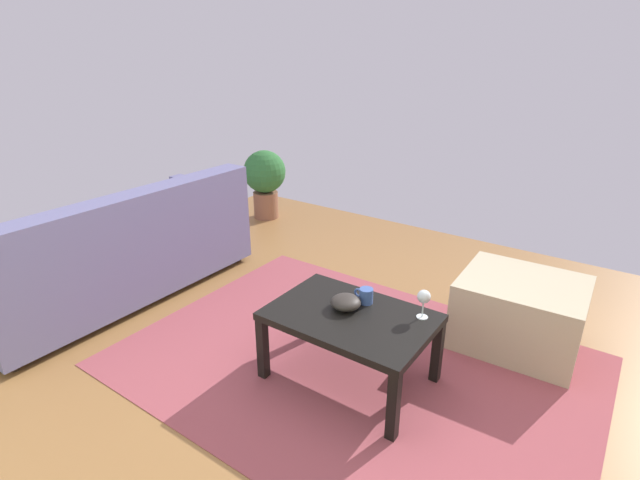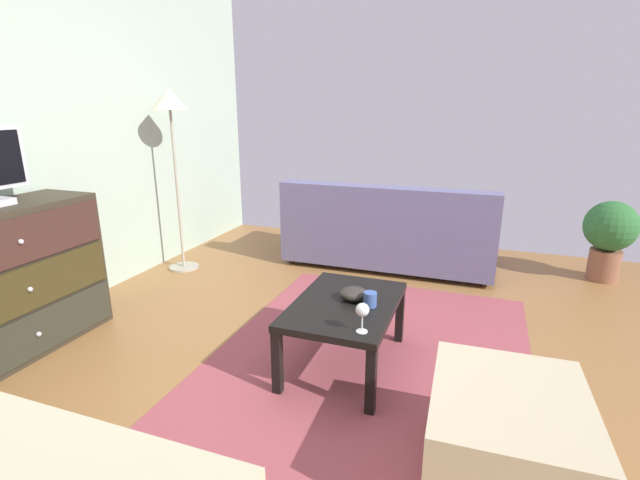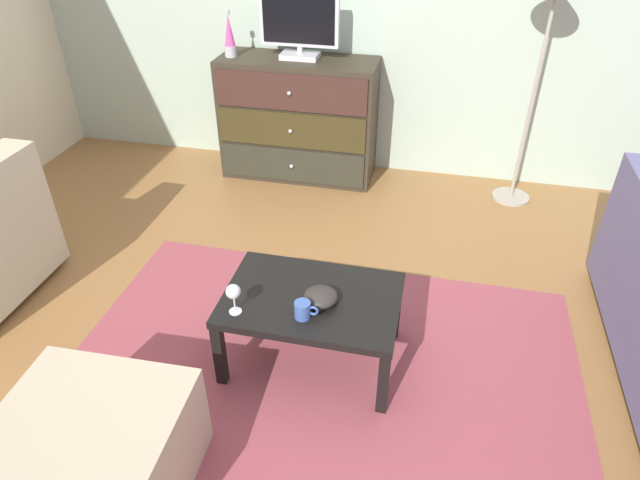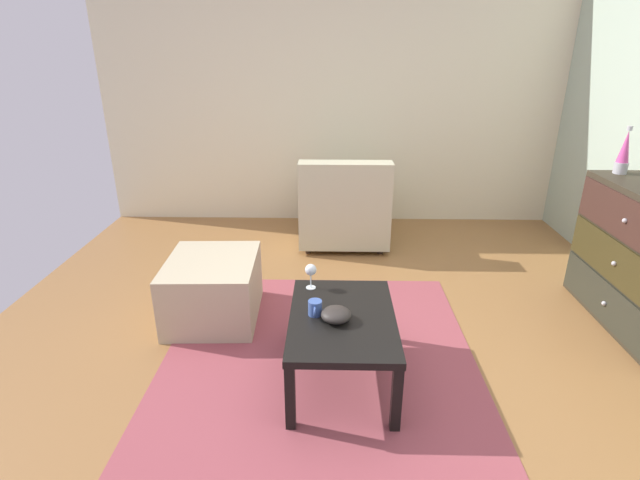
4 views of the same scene
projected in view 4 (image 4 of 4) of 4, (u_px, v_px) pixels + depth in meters
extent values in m
cube|color=olive|center=(352.00, 366.00, 2.93)|extent=(5.87, 4.99, 0.05)
cube|color=beige|center=(345.00, 87.00, 4.90)|extent=(0.12, 4.99, 2.78)
cube|color=#99444C|center=(318.00, 383.00, 2.73)|extent=(2.60, 1.90, 0.01)
cube|color=#2D2D22|center=(606.00, 303.00, 3.23)|extent=(1.14, 0.02, 0.27)
sphere|color=silver|center=(604.00, 303.00, 3.23)|extent=(0.03, 0.03, 0.03)
cube|color=#372F16|center=(617.00, 263.00, 3.12)|extent=(1.14, 0.02, 0.27)
sphere|color=silver|center=(614.00, 263.00, 3.12)|extent=(0.03, 0.03, 0.03)
cube|color=#3A231C|center=(627.00, 221.00, 3.01)|extent=(1.14, 0.02, 0.27)
sphere|color=silver|center=(625.00, 221.00, 3.01)|extent=(0.03, 0.03, 0.03)
cylinder|color=#B7B7BC|center=(621.00, 168.00, 3.39)|extent=(0.09, 0.09, 0.08)
cone|color=#D84C99|center=(626.00, 147.00, 3.34)|extent=(0.08, 0.08, 0.22)
cylinder|color=#B7B7BC|center=(630.00, 128.00, 3.29)|extent=(0.04, 0.04, 0.03)
cube|color=black|center=(381.00, 315.00, 3.08)|extent=(0.05, 0.05, 0.37)
cube|color=black|center=(396.00, 399.00, 2.35)|extent=(0.05, 0.05, 0.37)
cube|color=black|center=(300.00, 314.00, 3.09)|extent=(0.05, 0.05, 0.37)
cube|color=black|center=(290.00, 397.00, 2.36)|extent=(0.05, 0.05, 0.37)
cube|color=black|center=(342.00, 319.00, 2.64)|extent=(0.85, 0.58, 0.04)
cylinder|color=silver|center=(311.00, 287.00, 2.94)|extent=(0.06, 0.06, 0.00)
cylinder|color=silver|center=(311.00, 281.00, 2.92)|extent=(0.01, 0.01, 0.09)
sphere|color=silver|center=(311.00, 270.00, 2.89)|extent=(0.07, 0.07, 0.07)
cylinder|color=#3E5CA4|center=(315.00, 308.00, 2.63)|extent=(0.08, 0.08, 0.08)
torus|color=#3E5CA4|center=(315.00, 312.00, 2.58)|extent=(0.05, 0.01, 0.05)
ellipsoid|color=#2E2925|center=(336.00, 315.00, 2.57)|extent=(0.16, 0.16, 0.07)
cylinder|color=#332319|center=(374.00, 227.00, 5.04)|extent=(0.05, 0.05, 0.05)
cylinder|color=#332319|center=(311.00, 226.00, 5.05)|extent=(0.05, 0.05, 0.05)
cylinder|color=#332319|center=(380.00, 251.00, 4.45)|extent=(0.05, 0.05, 0.05)
cylinder|color=#332319|center=(308.00, 250.00, 4.46)|extent=(0.05, 0.05, 0.05)
cube|color=#BFBC98|center=(344.00, 218.00, 4.67)|extent=(0.80, 0.82, 0.37)
cube|color=#BFBC98|center=(345.00, 186.00, 4.24)|extent=(0.20, 0.82, 0.43)
cube|color=#BFBC98|center=(381.00, 190.00, 4.56)|extent=(0.76, 0.12, 0.20)
cube|color=#BFBC98|center=(307.00, 189.00, 4.57)|extent=(0.76, 0.12, 0.20)
cube|color=#BCAE8D|center=(213.00, 289.00, 3.34)|extent=(0.72, 0.62, 0.43)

